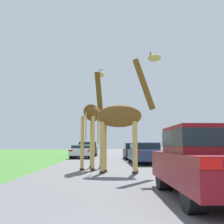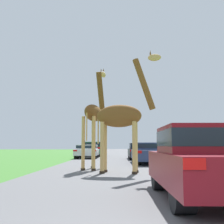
{
  "view_description": "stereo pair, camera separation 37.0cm",
  "coord_description": "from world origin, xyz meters",
  "px_view_note": "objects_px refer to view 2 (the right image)",
  "views": [
    {
      "loc": [
        -0.81,
        -1.59,
        1.14
      ],
      "look_at": [
        -0.65,
        10.21,
        2.55
      ],
      "focal_mm": 45.0,
      "sensor_mm": 36.0,
      "label": 1
    },
    {
      "loc": [
        -0.44,
        -1.59,
        1.14
      ],
      "look_at": [
        -0.65,
        10.21,
        2.55
      ],
      "focal_mm": 45.0,
      "sensor_mm": 36.0,
      "label": 2
    }
  ],
  "objects_px": {
    "car_lead_maroon": "(201,160)",
    "car_queue_right": "(93,149)",
    "car_rear_follower": "(87,151)",
    "giraffe_near_road": "(122,117)",
    "giraffe_companion": "(95,115)",
    "car_far_ahead": "(148,152)",
    "car_verge_right": "(147,149)",
    "car_queue_left": "(140,151)"
  },
  "relations": [
    {
      "from": "car_queue_left",
      "to": "car_rear_follower",
      "type": "relative_size",
      "value": 1.13
    },
    {
      "from": "car_far_ahead",
      "to": "car_queue_left",
      "type": "bearing_deg",
      "value": 90.51
    },
    {
      "from": "car_lead_maroon",
      "to": "car_queue_left",
      "type": "xyz_separation_m",
      "value": [
        0.08,
        17.43,
        -0.12
      ]
    },
    {
      "from": "car_verge_right",
      "to": "car_queue_right",
      "type": "bearing_deg",
      "value": 168.56
    },
    {
      "from": "giraffe_near_road",
      "to": "car_queue_left",
      "type": "xyz_separation_m",
      "value": [
        1.67,
        11.8,
        -1.63
      ]
    },
    {
      "from": "car_far_ahead",
      "to": "giraffe_near_road",
      "type": "bearing_deg",
      "value": -105.73
    },
    {
      "from": "car_queue_right",
      "to": "car_far_ahead",
      "type": "height_order",
      "value": "car_queue_right"
    },
    {
      "from": "car_queue_right",
      "to": "car_rear_follower",
      "type": "relative_size",
      "value": 1.05
    },
    {
      "from": "giraffe_companion",
      "to": "car_verge_right",
      "type": "bearing_deg",
      "value": 90.05
    },
    {
      "from": "car_lead_maroon",
      "to": "car_queue_left",
      "type": "bearing_deg",
      "value": 89.75
    },
    {
      "from": "giraffe_companion",
      "to": "car_lead_maroon",
      "type": "xyz_separation_m",
      "value": [
        2.92,
        -7.68,
        -1.81
      ]
    },
    {
      "from": "car_queue_right",
      "to": "car_verge_right",
      "type": "distance_m",
      "value": 5.75
    },
    {
      "from": "giraffe_near_road",
      "to": "car_far_ahead",
      "type": "height_order",
      "value": "giraffe_near_road"
    },
    {
      "from": "car_verge_right",
      "to": "giraffe_companion",
      "type": "bearing_deg",
      "value": -105.18
    },
    {
      "from": "giraffe_companion",
      "to": "car_queue_right",
      "type": "xyz_separation_m",
      "value": [
        -1.44,
        16.57,
        -1.82
      ]
    },
    {
      "from": "car_lead_maroon",
      "to": "car_queue_right",
      "type": "distance_m",
      "value": 24.64
    },
    {
      "from": "car_lead_maroon",
      "to": "car_verge_right",
      "type": "xyz_separation_m",
      "value": [
        1.27,
        23.12,
        -0.09
      ]
    },
    {
      "from": "car_lead_maroon",
      "to": "car_queue_right",
      "type": "height_order",
      "value": "car_lead_maroon"
    },
    {
      "from": "giraffe_companion",
      "to": "car_verge_right",
      "type": "relative_size",
      "value": 1.11
    },
    {
      "from": "giraffe_companion",
      "to": "car_lead_maroon",
      "type": "bearing_deg",
      "value": -53.98
    },
    {
      "from": "giraffe_near_road",
      "to": "car_verge_right",
      "type": "xyz_separation_m",
      "value": [
        2.87,
        17.49,
        -1.6
      ]
    },
    {
      "from": "car_queue_left",
      "to": "giraffe_companion",
      "type": "bearing_deg",
      "value": -107.06
    },
    {
      "from": "giraffe_near_road",
      "to": "car_far_ahead",
      "type": "distance_m",
      "value": 6.56
    },
    {
      "from": "giraffe_near_road",
      "to": "car_rear_follower",
      "type": "relative_size",
      "value": 1.27
    },
    {
      "from": "car_far_ahead",
      "to": "car_rear_follower",
      "type": "bearing_deg",
      "value": 121.46
    },
    {
      "from": "giraffe_near_road",
      "to": "giraffe_companion",
      "type": "xyz_separation_m",
      "value": [
        -1.32,
        2.05,
        0.3
      ]
    },
    {
      "from": "car_verge_right",
      "to": "car_rear_follower",
      "type": "xyz_separation_m",
      "value": [
        -5.77,
        -3.81,
        -0.07
      ]
    },
    {
      "from": "car_lead_maroon",
      "to": "car_queue_right",
      "type": "xyz_separation_m",
      "value": [
        -4.36,
        24.26,
        -0.02
      ]
    },
    {
      "from": "car_queue_left",
      "to": "car_rear_follower",
      "type": "distance_m",
      "value": 4.95
    },
    {
      "from": "car_queue_left",
      "to": "car_verge_right",
      "type": "height_order",
      "value": "car_verge_right"
    },
    {
      "from": "giraffe_companion",
      "to": "car_rear_follower",
      "type": "bearing_deg",
      "value": 112.98
    },
    {
      "from": "car_queue_right",
      "to": "giraffe_near_road",
      "type": "bearing_deg",
      "value": -81.56
    },
    {
      "from": "giraffe_companion",
      "to": "car_far_ahead",
      "type": "distance_m",
      "value": 5.43
    },
    {
      "from": "car_verge_right",
      "to": "giraffe_near_road",
      "type": "bearing_deg",
      "value": -99.31
    },
    {
      "from": "car_queue_left",
      "to": "car_verge_right",
      "type": "xyz_separation_m",
      "value": [
        1.19,
        5.68,
        0.03
      ]
    },
    {
      "from": "giraffe_companion",
      "to": "car_verge_right",
      "type": "distance_m",
      "value": 16.11
    },
    {
      "from": "car_queue_right",
      "to": "car_far_ahead",
      "type": "relative_size",
      "value": 0.88
    },
    {
      "from": "car_lead_maroon",
      "to": "car_rear_follower",
      "type": "height_order",
      "value": "car_lead_maroon"
    },
    {
      "from": "car_queue_right",
      "to": "car_rear_follower",
      "type": "xyz_separation_m",
      "value": [
        -0.14,
        -4.95,
        -0.15
      ]
    },
    {
      "from": "giraffe_near_road",
      "to": "car_rear_follower",
      "type": "bearing_deg",
      "value": -159.19
    },
    {
      "from": "car_queue_left",
      "to": "car_rear_follower",
      "type": "bearing_deg",
      "value": 157.72
    },
    {
      "from": "giraffe_near_road",
      "to": "car_lead_maroon",
      "type": "xyz_separation_m",
      "value": [
        1.6,
        -5.63,
        -1.51
      ]
    }
  ]
}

